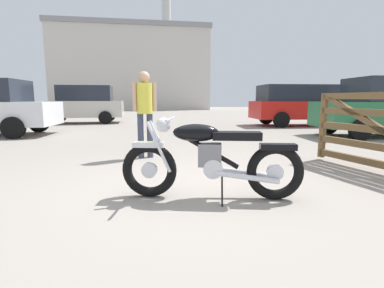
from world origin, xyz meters
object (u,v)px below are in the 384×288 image
at_px(vintage_motorcycle, 210,160).
at_px(white_estate_far, 83,104).
at_px(bystander, 145,105).
at_px(pale_sedan_back, 305,104).

distance_m(vintage_motorcycle, white_estate_far, 12.09).
relative_size(vintage_motorcycle, bystander, 1.25).
height_order(vintage_motorcycle, bystander, bystander).
bearing_deg(vintage_motorcycle, pale_sedan_back, -112.42).
bearing_deg(vintage_motorcycle, white_estate_far, -59.17).
xyz_separation_m(vintage_motorcycle, pale_sedan_back, (5.46, 9.02, 0.49)).
height_order(bystander, pale_sedan_back, pale_sedan_back).
xyz_separation_m(bystander, white_estate_far, (-3.62, 8.75, -0.10)).
distance_m(vintage_motorcycle, bystander, 2.67).
height_order(pale_sedan_back, white_estate_far, white_estate_far).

